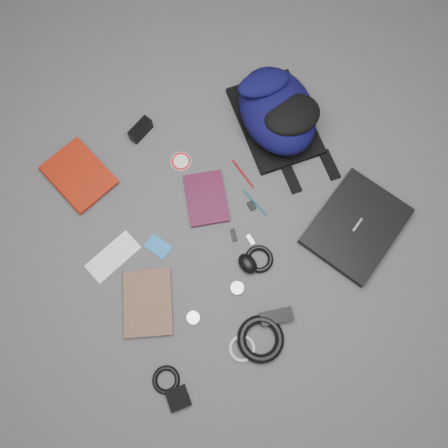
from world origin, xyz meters
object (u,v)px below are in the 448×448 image
mouse (248,264)px  laptop (356,226)px  textbook_red (59,192)px  power_brick (276,317)px  pouch (178,398)px  backpack (277,110)px  comic_book (123,305)px  dvd_case (206,198)px  compact_camera (141,130)px

mouse → laptop: bearing=-16.4°
textbook_red → power_brick: size_ratio=2.27×
power_brick → pouch: power_brick is taller
backpack → textbook_red: bearing=180.0°
comic_book → dvd_case: bearing=49.6°
textbook_red → compact_camera: 0.40m
power_brick → pouch: size_ratio=1.61×
dvd_case → power_brick: power_brick is taller
compact_camera → pouch: compact_camera is taller
comic_book → power_brick: power_brick is taller
laptop → textbook_red: (-0.91, 0.71, -0.00)m
dvd_case → comic_book: bearing=-135.7°
compact_camera → pouch: 1.03m
backpack → textbook_red: (-0.89, 0.18, -0.08)m
comic_book → power_brick: bearing=-9.0°
mouse → comic_book: bearing=162.4°
backpack → compact_camera: bearing=165.3°
compact_camera → laptop: bearing=-76.9°
mouse → power_brick: 0.22m
power_brick → pouch: (-0.44, -0.06, -0.00)m
power_brick → pouch: 0.44m
comic_book → power_brick: (0.45, -0.32, 0.01)m
dvd_case → mouse: size_ratio=2.54×
dvd_case → laptop: bearing=-21.2°
laptop → compact_camera: compact_camera is taller
comic_book → pouch: size_ratio=3.32×
mouse → power_brick: (-0.01, -0.22, -0.01)m
compact_camera → mouse: size_ratio=1.24×
backpack → mouse: (-0.41, -0.45, -0.07)m
dvd_case → power_brick: (-0.01, -0.52, 0.01)m
textbook_red → dvd_case: bearing=-46.1°
compact_camera → mouse: 0.69m
laptop → textbook_red: 1.15m
power_brick → compact_camera: bearing=113.7°
laptop → backpack: bearing=70.4°
comic_book → compact_camera: 0.70m
pouch → laptop: bearing=11.7°
pouch → power_brick: bearing=7.4°
backpack → pouch: 1.13m
comic_book → textbook_red: bearing=118.1°
backpack → power_brick: backpack is taller
mouse → power_brick: mouse is taller
backpack → compact_camera: size_ratio=4.25×
textbook_red → power_brick: 0.96m
backpack → textbook_red: size_ratio=1.67×
textbook_red → comic_book: textbook_red is taller
dvd_case → pouch: size_ratio=2.93×
backpack → pouch: backpack is taller
laptop → dvd_case: bearing=116.0°
backpack → compact_camera: backpack is taller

